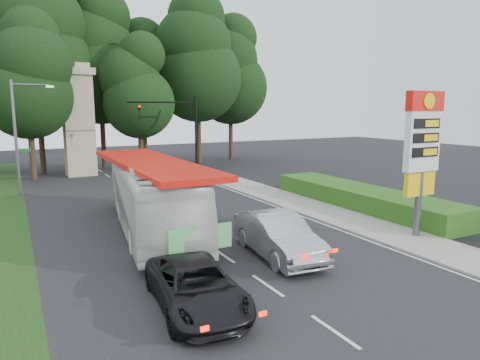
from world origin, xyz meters
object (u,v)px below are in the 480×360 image
traffic_signal_mast (182,125)px  suv_charcoal (196,286)px  streetlight_signs (19,132)px  transit_bus (152,196)px  monument (78,119)px  sedan_silver (278,236)px  gas_station_pylon (422,144)px

traffic_signal_mast → suv_charcoal: size_ratio=1.41×
streetlight_signs → transit_bus: 14.29m
monument → sedan_silver: bearing=-81.7°
sedan_silver → transit_bus: bearing=124.9°
gas_station_pylon → transit_bus: size_ratio=0.54×
streetlight_signs → suv_charcoal: bearing=-79.2°
streetlight_signs → monument: monument is taller
transit_bus → sedan_silver: (3.44, -6.22, -0.88)m
gas_station_pylon → traffic_signal_mast: 22.29m
traffic_signal_mast → transit_bus: traffic_signal_mast is taller
sedan_silver → suv_charcoal: sedan_silver is taller
traffic_signal_mast → streetlight_signs: bearing=-171.1°
sedan_silver → gas_station_pylon: bearing=-0.9°
monument → transit_bus: bearing=-88.6°
traffic_signal_mast → streetlight_signs: 12.83m
gas_station_pylon → suv_charcoal: size_ratio=1.34×
monument → transit_bus: (0.52, -20.90, -3.33)m
streetlight_signs → sedan_silver: streetlight_signs is taller
sedan_silver → streetlight_signs: bearing=121.0°
sedan_silver → traffic_signal_mast: bearing=86.0°
streetlight_signs → suv_charcoal: 22.59m
gas_station_pylon → monument: (-11.20, 28.01, 0.66)m
gas_station_pylon → sedan_silver: bearing=173.1°
suv_charcoal → transit_bus: bearing=87.3°
traffic_signal_mast → sedan_silver: 21.78m
traffic_signal_mast → monument: 9.76m
monument → suv_charcoal: bearing=-91.5°
gas_station_pylon → transit_bus: (-10.68, 7.10, -2.68)m
gas_station_pylon → monument: size_ratio=0.68×
transit_bus → suv_charcoal: transit_bus is taller
streetlight_signs → sedan_silver: 21.42m
transit_bus → streetlight_signs: bearing=121.0°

